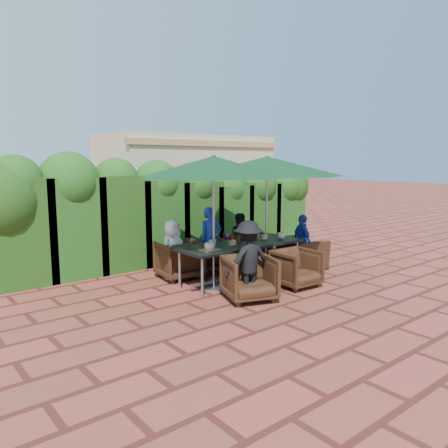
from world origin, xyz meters
TOP-DOWN VIEW (x-y plane):
  - ground at (0.00, 0.00)m, footprint 80.00×80.00m
  - dining_table at (-0.10, -0.16)m, footprint 2.60×0.90m
  - umbrella_left at (-0.82, -0.21)m, footprint 2.69×2.69m
  - umbrella_right at (0.60, -0.12)m, footprint 3.00×3.00m
  - chair_far_left at (-0.92, 0.79)m, footprint 0.89×0.84m
  - chair_far_mid at (-0.09, 0.90)m, footprint 0.88×0.84m
  - chair_far_right at (0.83, 0.68)m, footprint 0.84×0.80m
  - chair_near_left at (-0.76, -1.11)m, footprint 1.01×0.98m
  - chair_near_right at (0.45, -1.08)m, footprint 0.78×0.73m
  - chair_end_right at (1.63, -0.15)m, footprint 0.81×1.08m
  - adult_far_left at (-1.03, 0.86)m, footprint 0.66×0.50m
  - adult_far_mid at (-0.09, 0.83)m, footprint 0.56×0.48m
  - adult_far_right at (0.65, 0.70)m, footprint 0.65×0.49m
  - adult_near_left at (-0.74, -1.05)m, footprint 0.89×0.47m
  - adult_end_right at (1.64, -0.18)m, footprint 0.56×0.76m
  - child_left at (-0.55, 0.81)m, footprint 0.27×0.22m
  - child_right at (0.44, 0.88)m, footprint 0.30×0.26m
  - pedestrian_a at (1.34, 4.12)m, footprint 1.59×1.53m
  - pedestrian_b at (2.19, 4.32)m, footprint 0.84×0.61m
  - pedestrian_c at (3.22, 4.44)m, footprint 1.15×1.14m
  - cup_a at (-1.00, -0.31)m, footprint 0.18×0.18m
  - cup_b at (-0.78, -0.12)m, footprint 0.14×0.14m
  - cup_c at (-0.07, -0.31)m, footprint 0.17×0.17m
  - cup_d at (0.46, 0.03)m, footprint 0.14×0.14m
  - cup_e at (0.83, -0.32)m, footprint 0.16×0.16m
  - ketchup_bottle at (-0.31, -0.12)m, footprint 0.04×0.04m
  - sauce_bottle at (-0.16, -0.13)m, footprint 0.04×0.04m
  - serving_tray at (-0.98, -0.32)m, footprint 0.35×0.25m
  - number_block_left at (-0.38, -0.21)m, footprint 0.12×0.06m
  - number_block_right at (0.54, -0.13)m, footprint 0.12×0.06m
  - hedge_wall at (-0.12, 2.32)m, footprint 9.10×1.60m
  - building at (3.50, 6.99)m, footprint 6.20×3.08m

SIDE VIEW (x-z plane):
  - ground at x=0.00m, z-range 0.00..0.00m
  - chair_far_mid at x=-0.09m, z-range 0.00..0.75m
  - child_right at x=0.44m, z-range 0.00..0.76m
  - child_left at x=-0.55m, z-range 0.00..0.76m
  - chair_near_right at x=0.45m, z-range 0.00..0.76m
  - chair_near_left at x=-0.76m, z-range 0.00..0.82m
  - chair_far_left at x=-0.92m, z-range 0.00..0.82m
  - chair_far_right at x=0.83m, z-range 0.00..0.83m
  - chair_end_right at x=1.63m, z-range 0.00..0.85m
  - adult_end_right at x=1.64m, z-range 0.00..1.17m
  - adult_far_left at x=-1.03m, z-range 0.00..1.17m
  - adult_far_right at x=0.65m, z-range 0.00..1.19m
  - adult_near_left at x=-0.74m, z-range 0.00..1.34m
  - dining_table at x=-0.10m, z-range 0.30..1.05m
  - adult_far_mid at x=-0.09m, z-range 0.00..1.37m
  - serving_tray at x=-0.98m, z-range 0.75..0.77m
  - pedestrian_b at x=2.19m, z-range 0.00..1.59m
  - number_block_left at x=-0.38m, z-range 0.75..0.85m
  - number_block_right at x=0.54m, z-range 0.75..0.85m
  - cup_e at x=0.83m, z-range 0.75..0.88m
  - cup_b at x=-0.78m, z-range 0.75..0.88m
  - cup_c at x=-0.07m, z-range 0.75..0.88m
  - cup_d at x=0.46m, z-range 0.75..0.89m
  - cup_a at x=-1.00m, z-range 0.75..0.89m
  - ketchup_bottle at x=-0.31m, z-range 0.75..0.92m
  - sauce_bottle at x=-0.16m, z-range 0.75..0.92m
  - pedestrian_c at x=3.22m, z-range 0.00..1.74m
  - pedestrian_a at x=1.34m, z-range 0.00..1.74m
  - hedge_wall at x=-0.12m, z-range 0.08..2.59m
  - building at x=3.50m, z-range 0.01..3.21m
  - umbrella_left at x=-0.82m, z-range 0.98..3.44m
  - umbrella_right at x=0.60m, z-range 0.98..3.44m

